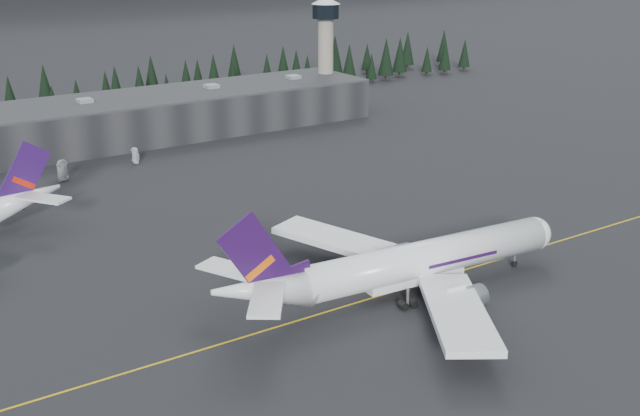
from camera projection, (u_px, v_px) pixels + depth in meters
ground at (384, 288)px, 139.06m from camera, size 1400.00×1400.00×0.00m
taxiline at (391, 292)px, 137.49m from camera, size 400.00×0.40×0.02m
terminal at (120, 120)px, 235.02m from camera, size 160.00×30.00×12.60m
control_tower at (326, 41)px, 271.36m from camera, size 10.00×10.00×37.70m
treeline at (79, 96)px, 263.64m from camera, size 360.00×20.00×15.00m
jet_main at (399, 265)px, 134.44m from camera, size 67.17×61.79×19.76m
gse_vehicle_a at (63, 178)px, 198.41m from camera, size 4.12×6.10×1.55m
gse_vehicle_b at (136, 161)px, 213.28m from camera, size 4.92×3.62×1.56m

